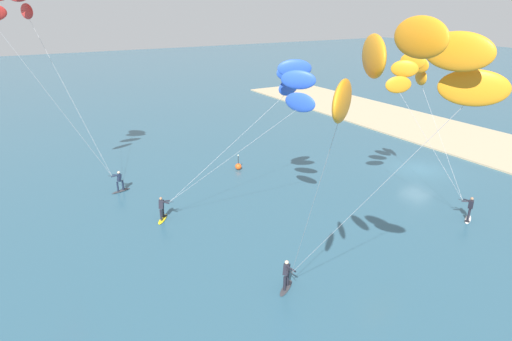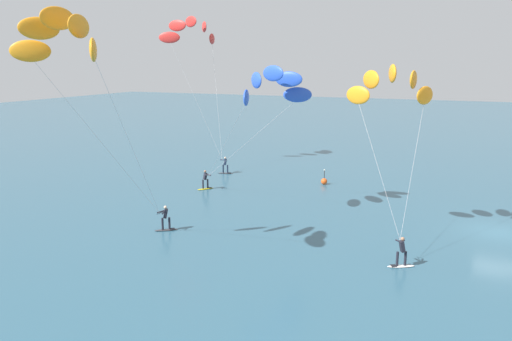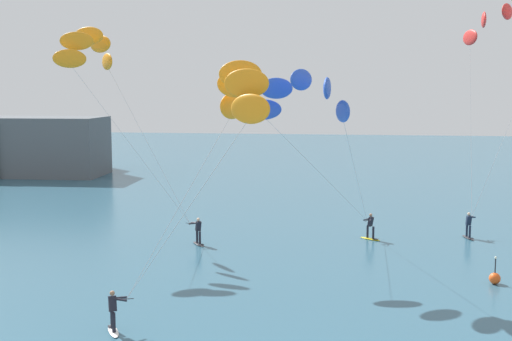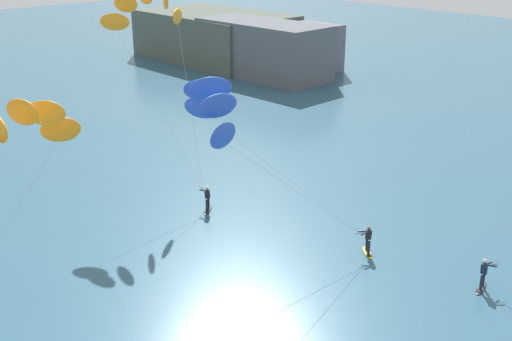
# 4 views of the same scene
# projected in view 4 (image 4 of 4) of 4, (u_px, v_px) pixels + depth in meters

# --- Properties ---
(kitesurfer_nearshore) EXTENTS (8.81, 6.17, 13.33)m
(kitesurfer_nearshore) POSITION_uv_depth(u_px,v_px,m) (148.00, 15.00, 41.95)
(kitesurfer_nearshore) COLOR #333338
(kitesurfer_nearshore) RESTS_ON ground
(kitesurfer_mid_water) EXTENTS (6.85, 5.17, 10.63)m
(kitesurfer_mid_water) POSITION_uv_depth(u_px,v_px,m) (22.00, 136.00, 26.12)
(kitesurfer_mid_water) COLOR white
(kitesurfer_mid_water) RESTS_ON ground
(kitesurfer_far_out) EXTENTS (7.78, 10.45, 10.53)m
(kitesurfer_far_out) POSITION_uv_depth(u_px,v_px,m) (217.00, 111.00, 30.25)
(kitesurfer_far_out) COLOR yellow
(kitesurfer_far_out) RESTS_ON ground
(distant_headland) EXTENTS (30.80, 12.91, 6.43)m
(distant_headland) POSITION_uv_depth(u_px,v_px,m) (233.00, 40.00, 83.50)
(distant_headland) COLOR #4C564C
(distant_headland) RESTS_ON ground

